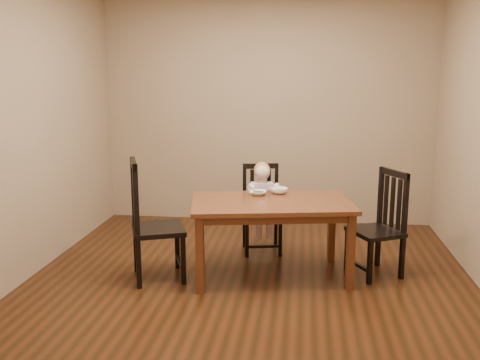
# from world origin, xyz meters

# --- Properties ---
(room) EXTENTS (4.01, 4.01, 2.71)m
(room) POSITION_xyz_m (0.00, 0.00, 1.35)
(room) COLOR #411F0D
(room) RESTS_ON ground
(dining_table) EXTENTS (1.55, 1.09, 0.71)m
(dining_table) POSITION_xyz_m (0.18, 0.13, 0.63)
(dining_table) COLOR #462110
(dining_table) RESTS_ON room
(chair_child) EXTENTS (0.46, 0.44, 0.91)m
(chair_child) POSITION_xyz_m (0.03, 0.83, 0.43)
(chair_child) COLOR black
(chair_child) RESTS_ON room
(chair_left) EXTENTS (0.59, 0.60, 1.09)m
(chair_left) POSITION_xyz_m (-0.88, -0.07, 0.52)
(chair_left) COLOR black
(chair_left) RESTS_ON room
(chair_right) EXTENTS (0.55, 0.56, 0.97)m
(chair_right) POSITION_xyz_m (1.17, 0.29, 0.47)
(chair_right) COLOR black
(chair_right) RESTS_ON room
(toddler) EXTENTS (0.36, 0.42, 0.50)m
(toddler) POSITION_xyz_m (0.04, 0.79, 0.56)
(toddler) COLOR silver
(toddler) RESTS_ON chair_child
(bowl_peas) EXTENTS (0.16, 0.16, 0.04)m
(bowl_peas) POSITION_xyz_m (0.04, 0.34, 0.73)
(bowl_peas) COLOR white
(bowl_peas) RESTS_ON dining_table
(bowl_veg) EXTENTS (0.21, 0.21, 0.05)m
(bowl_veg) POSITION_xyz_m (0.23, 0.43, 0.74)
(bowl_veg) COLOR white
(bowl_veg) RESTS_ON dining_table
(fork) EXTENTS (0.09, 0.10, 0.05)m
(fork) POSITION_xyz_m (0.00, 0.31, 0.75)
(fork) COLOR silver
(fork) RESTS_ON bowl_peas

